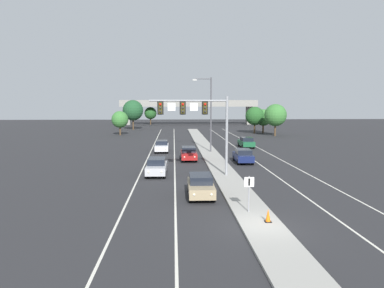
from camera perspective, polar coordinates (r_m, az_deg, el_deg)
ground_plane at (r=20.39m, az=11.09°, el=-12.88°), size 260.00×260.00×0.00m
median_island at (r=37.55m, az=4.44°, el=-3.72°), size 2.40×110.00×0.15m
lane_stripe_oncoming_center at (r=44.16m, az=-2.79°, el=-2.26°), size 0.14×100.00×0.01m
lane_stripe_receding_center at (r=45.17m, az=9.23°, el=-2.14°), size 0.14×100.00×0.01m
edge_stripe_left at (r=44.28m, az=-7.07°, el=-2.27°), size 0.14×100.00×0.01m
edge_stripe_right at (r=45.98m, az=13.25°, el=-2.07°), size 0.14×100.00×0.01m
overhead_signal_mast at (r=32.34m, az=1.20°, el=4.31°), size 7.10×0.44×7.20m
median_sign_post at (r=22.13m, az=9.04°, el=-7.01°), size 0.60×0.10×2.20m
street_lamp_median at (r=48.55m, az=2.77°, el=5.40°), size 2.58×0.28×10.00m
car_oncoming_tan at (r=26.07m, az=1.39°, el=-6.59°), size 1.87×4.49×1.58m
car_oncoming_silver at (r=33.89m, az=-5.63°, el=-3.56°), size 1.89×4.50×1.58m
car_oncoming_red at (r=42.41m, az=-0.54°, el=-1.50°), size 1.84×4.48×1.58m
car_oncoming_white at (r=49.81m, az=-4.81°, el=-0.32°), size 1.83×4.47×1.58m
car_receding_navy at (r=41.01m, az=8.12°, el=-1.84°), size 1.91×4.50×1.58m
car_receding_green at (r=55.19m, az=8.61°, el=0.29°), size 1.89×4.50×1.58m
traffic_cone_median_nose at (r=20.76m, az=11.99°, el=-11.08°), size 0.36×0.36×0.74m
overpass_bridge at (r=113.02m, az=-0.51°, el=6.03°), size 42.40×6.40×7.65m
tree_far_left_a at (r=113.54m, az=-6.61°, el=4.88°), size 3.80×3.80×5.50m
tree_far_right_b at (r=82.23m, az=11.26°, el=4.14°), size 3.71×3.71×5.37m
tree_far_left_c at (r=92.28m, az=-9.36°, el=5.30°), size 5.20×5.20×7.52m
tree_far_left_b at (r=76.87m, az=-11.37°, el=3.83°), size 3.51×3.51×5.07m
tree_far_right_a at (r=80.85m, az=9.94°, el=4.40°), size 4.12×4.12×5.96m
tree_far_right_c at (r=75.46m, az=13.11°, el=4.48°), size 4.53×4.53×6.56m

